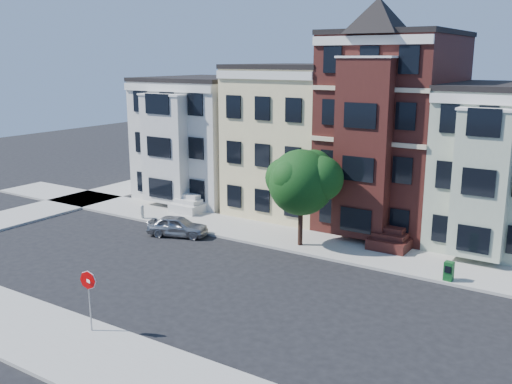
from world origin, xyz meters
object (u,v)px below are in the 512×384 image
Objects in this scene: newspaper_box at (449,271)px; fire_hydrant at (142,213)px; stop_sign at (89,297)px; parked_car at (178,226)px; street_tree at (301,187)px.

newspaper_box is 20.31m from fire_hydrant.
newspaper_box reaches higher than fire_hydrant.
newspaper_box is 16.74m from stop_sign.
fire_hydrant is at bearing 141.11° from stop_sign.
parked_car is at bearing -17.67° from fire_hydrant.
fire_hydrant is 0.26× the size of stop_sign.
newspaper_box is (8.66, -0.84, -2.97)m from street_tree.
parked_car is 4.51m from fire_hydrant.
newspaper_box is 1.30× the size of fire_hydrant.
street_tree is 1.84× the size of parked_car.
parked_car reaches higher than fire_hydrant.
street_tree reaches higher than newspaper_box.
street_tree is 7.25× the size of newspaper_box.
stop_sign reaches higher than newspaper_box.
fire_hydrant is (-4.29, 1.37, -0.12)m from parked_car.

